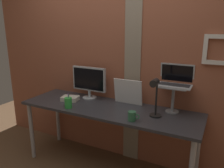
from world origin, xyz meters
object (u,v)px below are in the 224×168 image
Objects in this scene: desk_lamp at (155,94)px; laptop at (176,79)px; pen_cup at (68,103)px; whiteboard_panel at (128,92)px; coffee_mug at (132,116)px; monitor at (89,80)px.

laptop is at bearing 67.33° from desk_lamp.
laptop reaches higher than desk_lamp.
whiteboard_panel is at bearing 38.11° from pen_cup.
laptop reaches higher than pen_cup.
coffee_mug is (0.23, -0.42, -0.10)m from whiteboard_panel.
pen_cup is at bearing -141.89° from whiteboard_panel.
monitor is 1.34× the size of whiteboard_panel.
whiteboard_panel is 0.84× the size of desk_lamp.
whiteboard_panel is 0.49m from desk_lamp.
laptop is 3.03× the size of coffee_mug.
coffee_mug is (0.75, -0.40, -0.18)m from monitor.
coffee_mug is at bearing -137.06° from desk_lamp.
pen_cup is (-0.94, -0.16, -0.19)m from desk_lamp.
monitor is at bearing -176.67° from laptop.
monitor is 1.30× the size of laptop.
laptop is 1.04× the size of whiteboard_panel.
whiteboard_panel is at bearing 2.65° from monitor.
monitor is at bearing 165.17° from desk_lamp.
laptop is 1.20m from pen_cup.
laptop is at bearing 3.33° from monitor.
desk_lamp is at bearing -112.67° from laptop.
desk_lamp reaches higher than coffee_mug.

